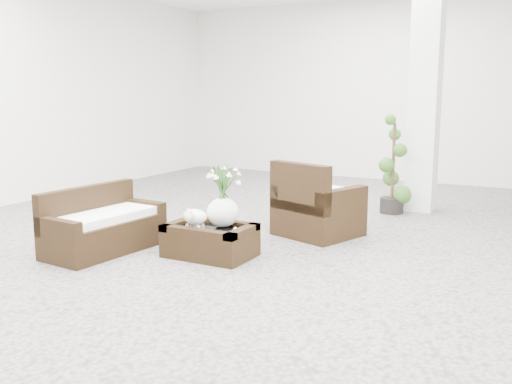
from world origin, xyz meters
The scene contains 9 objects.
ground centered at (0.00, 0.00, 0.00)m, with size 11.00×11.00×0.00m, color gray.
column centered at (1.20, 2.80, 1.75)m, with size 0.40×0.40×3.50m, color white.
coffee_table centered at (-0.23, -0.71, 0.16)m, with size 0.90×0.60×0.31m, color black.
sheep_figurine centered at (-0.35, -0.81, 0.42)m, with size 0.28×0.23×0.21m, color white.
planter_narcissus centered at (-0.13, -0.61, 0.71)m, with size 0.44×0.44×0.80m, color white, non-canonical shape.
tealight centered at (0.07, -0.69, 0.33)m, with size 0.04×0.04×0.03m, color white.
armchair centered at (0.44, 0.69, 0.46)m, with size 0.86×0.82×0.91m, color black.
loveseat centered at (-1.35, -1.09, 0.35)m, with size 1.32×0.63×0.70m, color black.
topiary centered at (0.89, 2.40, 0.69)m, with size 0.37×0.37×1.39m, color #2C501A, non-canonical shape.
Camera 1 is at (2.98, -5.68, 1.73)m, focal length 40.17 mm.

